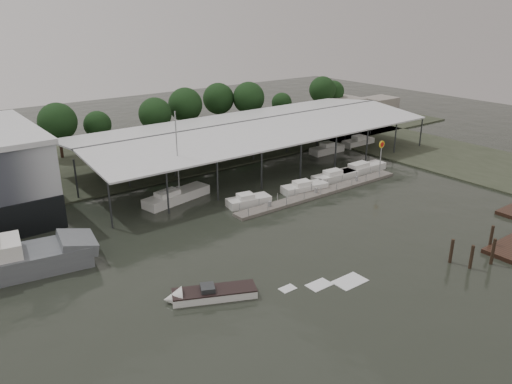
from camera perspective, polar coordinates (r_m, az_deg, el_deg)
ground at (r=52.38m, az=3.32°, el=-6.80°), size 200.00×200.00×0.00m
land_strip_far at (r=86.35m, az=-15.09°, el=3.70°), size 140.00×30.00×0.30m
land_strip_east at (r=91.19m, az=21.11°, el=3.90°), size 20.00×60.00×0.30m
covered_boat_shed at (r=81.04m, az=-0.30°, el=7.75°), size 58.24×24.00×6.96m
floating_dock at (r=68.40m, az=7.46°, el=-0.05°), size 28.00×2.00×1.40m
shell_fuel_sign at (r=75.84m, az=14.12°, el=4.51°), size 1.10×0.18×5.55m
distant_commercial_buildings at (r=122.02m, az=10.98°, el=9.65°), size 22.00×8.00×4.00m
white_sailboat at (r=66.02m, az=-9.15°, el=-0.50°), size 9.90×4.55×11.97m
speedboat_underway at (r=44.57m, az=-5.63°, el=-11.57°), size 17.84×9.33×2.00m
moored_cruiser_0 at (r=63.84m, az=-0.89°, el=-1.00°), size 5.93×3.10×1.70m
moored_cruiser_1 at (r=68.82m, az=5.53°, el=0.53°), size 6.79×3.23×1.70m
moored_cruiser_2 at (r=73.89m, az=8.98°, el=1.78°), size 7.51×2.76×1.70m
moored_cruiser_3 at (r=77.98m, az=11.85°, el=2.59°), size 9.32×2.20×1.70m
mooring_pilings at (r=53.87m, az=25.45°, el=-6.89°), size 6.54×8.03×3.65m
horizon_tree_line at (r=100.29m, az=-4.61°, el=10.07°), size 68.95×10.36×9.72m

